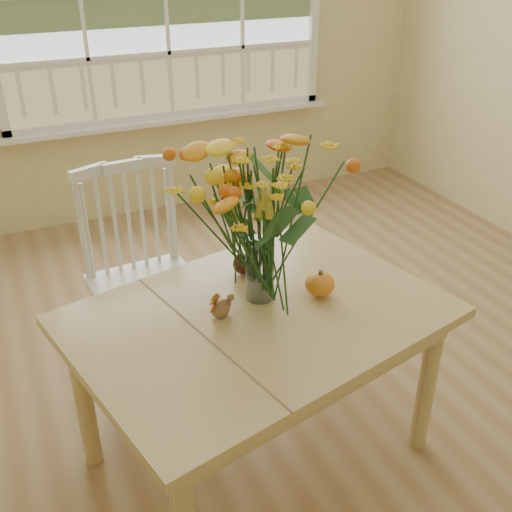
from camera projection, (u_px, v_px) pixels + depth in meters
name	position (u px, v px, depth m)	size (l,w,h in m)	color
floor	(321.00, 377.00, 2.90)	(4.00, 4.50, 0.01)	#967148
wall_back	(165.00, 21.00, 4.04)	(4.00, 0.02, 2.70)	beige
dining_table	(258.00, 333.00, 2.20)	(1.47, 1.19, 0.69)	tan
windsor_chair	(140.00, 265.00, 2.72)	(0.49, 0.47, 1.00)	white
flower_vase	(260.00, 211.00, 2.07)	(0.49, 0.49, 0.59)	white
pumpkin	(320.00, 285.00, 2.23)	(0.11, 0.11, 0.09)	orange
turkey_figurine	(221.00, 309.00, 2.10)	(0.10, 0.10, 0.10)	#CCB78C
dark_gourd	(244.00, 265.00, 2.37)	(0.13, 0.11, 0.08)	#38160F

